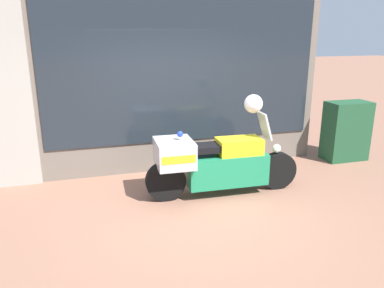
% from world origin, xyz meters
% --- Properties ---
extents(ground_plane, '(60.00, 60.00, 0.00)m').
position_xyz_m(ground_plane, '(0.00, 0.00, 0.00)').
color(ground_plane, '#8E604C').
extents(shop_building, '(5.87, 0.55, 3.45)m').
position_xyz_m(shop_building, '(-0.36, 2.00, 1.73)').
color(shop_building, '#6B6056').
rests_on(shop_building, ground).
extents(window_display, '(4.65, 0.30, 2.02)m').
position_xyz_m(window_display, '(0.31, 2.03, 0.48)').
color(window_display, slate).
rests_on(window_display, ground).
extents(paramedic_motorcycle, '(2.44, 0.67, 1.27)m').
position_xyz_m(paramedic_motorcycle, '(0.44, 0.51, 0.54)').
color(paramedic_motorcycle, black).
rests_on(paramedic_motorcycle, ground).
extents(utility_cabinet, '(0.84, 0.47, 1.16)m').
position_xyz_m(utility_cabinet, '(3.51, 1.41, 0.58)').
color(utility_cabinet, '#1E4C2D').
rests_on(utility_cabinet, ground).
extents(white_helmet, '(0.28, 0.28, 0.28)m').
position_xyz_m(white_helmet, '(1.05, 0.49, 1.41)').
color(white_helmet, white).
rests_on(white_helmet, paramedic_motorcycle).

